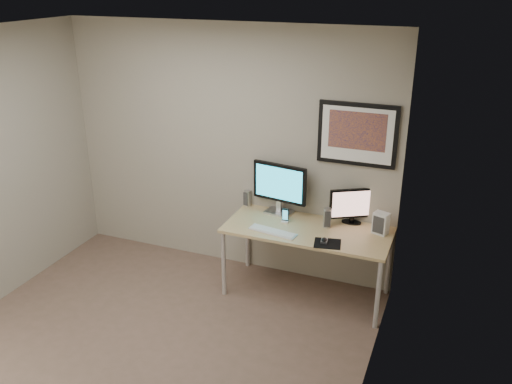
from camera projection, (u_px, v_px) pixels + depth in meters
floor at (149, 350)px, 4.68m from camera, size 3.60×3.60×0.00m
room at (163, 154)px, 4.45m from camera, size 3.60×3.60×3.60m
desk at (307, 235)px, 5.25m from camera, size 1.60×0.70×0.73m
framed_art at (357, 134)px, 5.06m from camera, size 0.75×0.04×0.60m
monitor_large at (280, 186)px, 5.46m from camera, size 0.58×0.23×0.53m
monitor_tv at (353, 205)px, 5.27m from camera, size 0.41×0.25×0.36m
speaker_left at (247, 198)px, 5.71m from camera, size 0.08×0.08×0.17m
speaker_right at (327, 218)px, 5.23m from camera, size 0.10×0.10×0.19m
phone_dock at (285, 215)px, 5.34m from camera, size 0.07×0.07×0.15m
keyboard at (273, 231)px, 5.15m from camera, size 0.49×0.20×0.02m
mousepad at (327, 243)px, 4.94m from camera, size 0.28×0.26×0.00m
mouse at (324, 240)px, 4.96m from camera, size 0.07×0.10×0.03m
fan_unit at (381, 223)px, 5.09m from camera, size 0.16×0.14×0.21m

